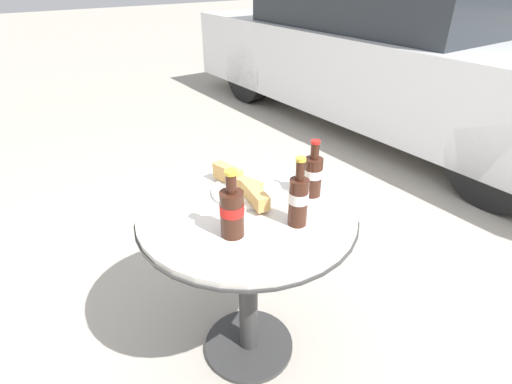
% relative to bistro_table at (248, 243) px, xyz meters
% --- Properties ---
extents(ground_plane, '(30.00, 30.00, 0.00)m').
position_rel_bistro_table_xyz_m(ground_plane, '(0.00, 0.00, -0.54)').
color(ground_plane, '#A8A093').
extents(bistro_table, '(0.75, 0.75, 0.69)m').
position_rel_bistro_table_xyz_m(bistro_table, '(0.00, 0.00, 0.00)').
color(bistro_table, '#333333').
rests_on(bistro_table, ground_plane).
extents(cola_bottle_left, '(0.06, 0.06, 0.23)m').
position_rel_bistro_table_xyz_m(cola_bottle_left, '(0.17, 0.08, 0.24)').
color(cola_bottle_left, '#3D1E14').
rests_on(cola_bottle_left, bistro_table).
extents(cola_bottle_right, '(0.07, 0.07, 0.21)m').
position_rel_bistro_table_xyz_m(cola_bottle_right, '(0.06, 0.24, 0.23)').
color(cola_bottle_right, '#3D1E14').
rests_on(cola_bottle_right, bistro_table).
extents(cola_bottle_center, '(0.07, 0.07, 0.22)m').
position_rel_bistro_table_xyz_m(cola_bottle_center, '(0.10, -0.12, 0.23)').
color(cola_bottle_center, '#3D1E14').
rests_on(cola_bottle_center, bistro_table).
extents(lunch_plate_near, '(0.32, 0.25, 0.07)m').
position_rel_bistro_table_xyz_m(lunch_plate_near, '(-0.09, 0.05, 0.17)').
color(lunch_plate_near, silver).
rests_on(lunch_plate_near, bistro_table).
extents(parked_car, '(4.59, 1.69, 1.36)m').
position_rel_bistro_table_xyz_m(parked_car, '(-1.49, 2.70, 0.10)').
color(parked_car, silver).
rests_on(parked_car, ground_plane).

